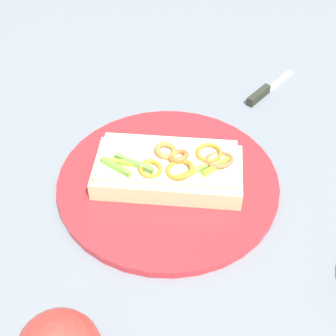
{
  "coord_description": "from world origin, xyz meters",
  "views": [
    {
      "loc": [
        -0.23,
        0.38,
        0.46
      ],
      "look_at": [
        0.0,
        0.0,
        0.03
      ],
      "focal_mm": 52.33,
      "sensor_mm": 36.0,
      "label": 1
    }
  ],
  "objects": [
    {
      "name": "knife",
      "position": [
        -0.03,
        -0.25,
        0.01
      ],
      "size": [
        0.03,
        0.13,
        0.01
      ],
      "rotation": [
        0.0,
        0.0,
        4.54
      ],
      "color": "silver",
      "rests_on": "ground_plane"
    },
    {
      "name": "sandwich",
      "position": [
        -0.0,
        0.0,
        0.03
      ],
      "size": [
        0.21,
        0.16,
        0.05
      ],
      "rotation": [
        0.0,
        0.0,
        3.58
      ],
      "color": "beige",
      "rests_on": "plate"
    },
    {
      "name": "ground_plane",
      "position": [
        0.0,
        0.0,
        0.0
      ],
      "size": [
        2.0,
        2.0,
        0.0
      ],
      "primitive_type": "plane",
      "color": "slate",
      "rests_on": "ground"
    },
    {
      "name": "plate",
      "position": [
        0.0,
        0.0,
        0.01
      ],
      "size": [
        0.29,
        0.29,
        0.01
      ],
      "primitive_type": "cylinder",
      "color": "#B3272E",
      "rests_on": "ground_plane"
    }
  ]
}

